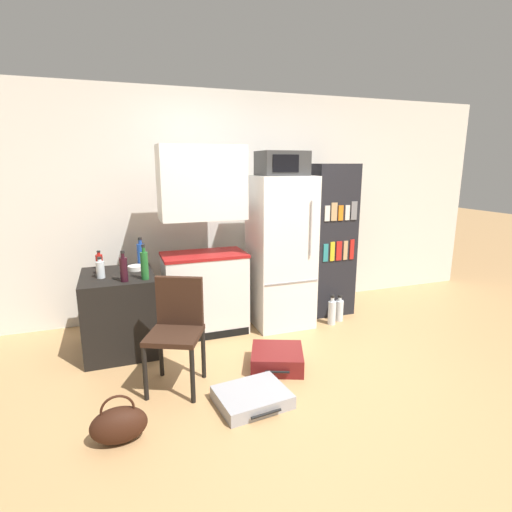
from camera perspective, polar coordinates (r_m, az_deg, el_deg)
ground_plane at (r=3.45m, az=7.97°, el=-17.76°), size 24.00×24.00×0.00m
wall_back at (r=4.90m, az=-0.37°, el=7.48°), size 6.40×0.10×2.57m
side_table at (r=4.07m, az=-18.88°, el=-7.58°), size 0.65×0.76×0.75m
kitchen_hutch at (r=4.14m, az=-7.49°, el=1.08°), size 0.86×0.49×1.94m
refrigerator at (r=4.36m, az=3.54°, el=0.58°), size 0.62×0.62×1.64m
microwave at (r=4.25m, az=3.72°, el=13.08°), size 0.48×0.40×0.25m
bookshelf at (r=4.76m, az=10.67°, el=2.19°), size 0.51×0.37×1.76m
bottle_clear_short at (r=3.87m, az=-21.35°, el=-1.77°), size 0.07×0.07×0.19m
bottle_blue_soda at (r=4.15m, az=-16.12°, el=0.22°), size 0.08×0.08×0.30m
bottle_green_tall at (r=3.69m, az=-15.65°, el=-1.21°), size 0.07×0.07×0.32m
bottle_amber_beer at (r=4.02m, az=-21.42°, el=-1.52°), size 0.07×0.07×0.15m
bottle_ketchup_red at (r=4.22m, az=-21.48°, el=-0.67°), size 0.07×0.07×0.18m
bottle_wine_dark at (r=3.67m, az=-18.38°, el=-1.72°), size 0.07×0.07×0.28m
bowl at (r=4.06m, az=-16.77°, el=-1.62°), size 0.16×0.16×0.04m
chair at (r=3.28m, az=-11.21°, el=-9.31°), size 0.53×0.53×0.88m
suitcase_large_flat at (r=3.64m, az=3.03°, el=-14.41°), size 0.58×0.57×0.16m
suitcase_small_flat at (r=3.17m, az=-0.55°, el=-19.53°), size 0.56×0.49×0.10m
handbag at (r=2.92m, az=-19.00°, el=-21.81°), size 0.36×0.20×0.33m
water_bottle_front at (r=4.70m, az=11.80°, el=-7.53°), size 0.09×0.09×0.30m
water_bottle_middle at (r=4.58m, az=10.79°, el=-7.85°), size 0.09×0.09×0.34m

